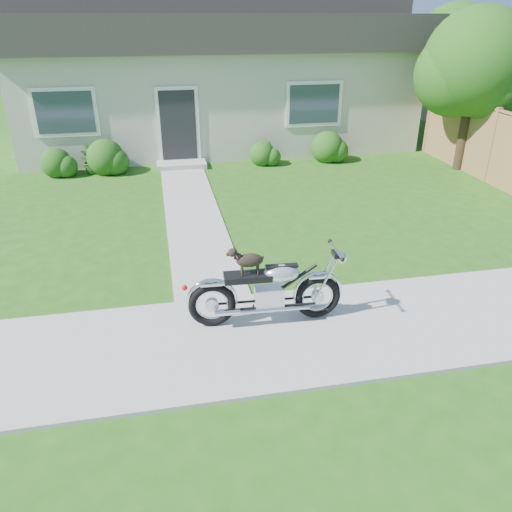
{
  "coord_description": "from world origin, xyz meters",
  "views": [
    {
      "loc": [
        -2.17,
        -5.54,
        4.01
      ],
      "look_at": [
        -0.85,
        1.0,
        0.75
      ],
      "focal_mm": 35.0,
      "sensor_mm": 36.0,
      "label": 1
    }
  ],
  "objects_px": {
    "tree_far": "(459,53)",
    "motorcycle_with_dog": "(268,289)",
    "potted_plant_left": "(90,160)",
    "tree_near": "(481,68)",
    "potted_plant_right": "(265,152)",
    "fence": "(492,146)",
    "house": "(216,75)"
  },
  "relations": [
    {
      "from": "potted_plant_left",
      "to": "motorcycle_with_dog",
      "type": "bearing_deg",
      "value": -68.85
    },
    {
      "from": "potted_plant_right",
      "to": "motorcycle_with_dog",
      "type": "height_order",
      "value": "motorcycle_with_dog"
    },
    {
      "from": "fence",
      "to": "tree_far",
      "type": "bearing_deg",
      "value": 71.17
    },
    {
      "from": "potted_plant_left",
      "to": "potted_plant_right",
      "type": "bearing_deg",
      "value": 0.0
    },
    {
      "from": "fence",
      "to": "tree_far",
      "type": "xyz_separation_m",
      "value": [
        1.66,
        4.85,
        1.87
      ]
    },
    {
      "from": "house",
      "to": "motorcycle_with_dog",
      "type": "bearing_deg",
      "value": -93.96
    },
    {
      "from": "fence",
      "to": "potted_plant_left",
      "type": "distance_m",
      "value": 10.68
    },
    {
      "from": "tree_far",
      "to": "potted_plant_right",
      "type": "xyz_separation_m",
      "value": [
        -7.02,
        -2.05,
        -2.47
      ]
    },
    {
      "from": "potted_plant_left",
      "to": "potted_plant_right",
      "type": "height_order",
      "value": "potted_plant_left"
    },
    {
      "from": "potted_plant_right",
      "to": "motorcycle_with_dog",
      "type": "relative_size",
      "value": 0.31
    },
    {
      "from": "potted_plant_right",
      "to": "fence",
      "type": "bearing_deg",
      "value": -27.55
    },
    {
      "from": "fence",
      "to": "tree_near",
      "type": "distance_m",
      "value": 2.11
    },
    {
      "from": "potted_plant_left",
      "to": "fence",
      "type": "bearing_deg",
      "value": -15.22
    },
    {
      "from": "tree_near",
      "to": "tree_far",
      "type": "height_order",
      "value": "tree_far"
    },
    {
      "from": "tree_far",
      "to": "potted_plant_left",
      "type": "height_order",
      "value": "tree_far"
    },
    {
      "from": "tree_near",
      "to": "fence",
      "type": "bearing_deg",
      "value": -92.43
    },
    {
      "from": "house",
      "to": "fence",
      "type": "bearing_deg",
      "value": -44.74
    },
    {
      "from": "house",
      "to": "potted_plant_right",
      "type": "bearing_deg",
      "value": -74.82
    },
    {
      "from": "fence",
      "to": "motorcycle_with_dog",
      "type": "xyz_separation_m",
      "value": [
        -7.11,
        -5.43,
        -0.39
      ]
    },
    {
      "from": "potted_plant_left",
      "to": "house",
      "type": "bearing_deg",
      "value": 40.79
    },
    {
      "from": "tree_far",
      "to": "potted_plant_right",
      "type": "height_order",
      "value": "tree_far"
    },
    {
      "from": "tree_far",
      "to": "potted_plant_left",
      "type": "bearing_deg",
      "value": -170.24
    },
    {
      "from": "house",
      "to": "tree_near",
      "type": "xyz_separation_m",
      "value": [
        6.35,
        -5.12,
        0.57
      ]
    },
    {
      "from": "fence",
      "to": "motorcycle_with_dog",
      "type": "relative_size",
      "value": 2.98
    },
    {
      "from": "potted_plant_right",
      "to": "motorcycle_with_dog",
      "type": "xyz_separation_m",
      "value": [
        -1.74,
        -8.23,
        0.21
      ]
    },
    {
      "from": "tree_near",
      "to": "potted_plant_left",
      "type": "distance_m",
      "value": 10.74
    },
    {
      "from": "house",
      "to": "tree_far",
      "type": "bearing_deg",
      "value": -9.91
    },
    {
      "from": "potted_plant_right",
      "to": "house",
      "type": "bearing_deg",
      "value": 105.18
    },
    {
      "from": "tree_far",
      "to": "motorcycle_with_dog",
      "type": "relative_size",
      "value": 1.97
    },
    {
      "from": "house",
      "to": "fence",
      "type": "distance_m",
      "value": 8.96
    },
    {
      "from": "tree_near",
      "to": "potted_plant_right",
      "type": "height_order",
      "value": "tree_near"
    },
    {
      "from": "fence",
      "to": "tree_near",
      "type": "relative_size",
      "value": 1.56
    }
  ]
}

